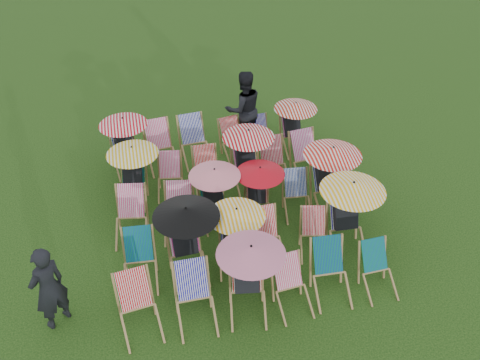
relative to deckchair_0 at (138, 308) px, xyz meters
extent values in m
plane|color=black|center=(2.08, 2.22, -0.48)|extent=(100.00, 100.00, 0.00)
cube|color=red|center=(-0.04, 0.26, 0.18)|extent=(0.55, 0.44, 0.60)
cube|color=#0D0798|center=(0.92, 0.25, 0.20)|extent=(0.52, 0.39, 0.61)
cube|color=red|center=(1.84, 0.23, 0.18)|extent=(0.55, 0.44, 0.60)
cube|color=black|center=(1.83, 0.18, 0.18)|extent=(0.48, 0.49, 0.62)
sphere|color=tan|center=(1.85, 0.28, 0.51)|extent=(0.22, 0.22, 0.22)
cylinder|color=black|center=(1.89, 0.13, 0.46)|extent=(0.03, 0.03, 0.73)
cone|color=#D26B8D|center=(1.89, 0.13, 0.79)|extent=(1.15, 1.15, 0.18)
cube|color=#EC2F6A|center=(2.54, 0.16, 0.13)|extent=(0.49, 0.39, 0.55)
cube|color=#0A6E35|center=(3.32, 0.31, 0.19)|extent=(0.52, 0.39, 0.60)
cube|color=#0A6F3A|center=(4.15, 0.21, 0.11)|extent=(0.46, 0.35, 0.53)
cube|color=#0B7446|center=(0.10, 1.32, 0.16)|extent=(0.51, 0.39, 0.58)
cube|color=#E32D92|center=(0.92, 1.32, 0.20)|extent=(0.54, 0.42, 0.62)
cube|color=black|center=(0.92, 1.26, 0.20)|extent=(0.46, 0.48, 0.65)
sphere|color=tan|center=(0.92, 1.37, 0.54)|extent=(0.23, 0.23, 0.23)
cylinder|color=black|center=(0.99, 1.23, 0.49)|extent=(0.03, 0.03, 0.75)
cone|color=black|center=(0.99, 1.23, 0.83)|extent=(1.19, 1.19, 0.18)
cube|color=#0E07A1|center=(1.83, 1.29, 0.12)|extent=(0.50, 0.40, 0.55)
cube|color=black|center=(1.83, 1.25, 0.12)|extent=(0.44, 0.45, 0.57)
sphere|color=tan|center=(1.84, 1.34, 0.42)|extent=(0.20, 0.20, 0.20)
cylinder|color=black|center=(1.88, 1.20, 0.38)|extent=(0.03, 0.03, 0.67)
cone|color=#FFAE0D|center=(1.88, 1.20, 0.68)|extent=(1.05, 1.05, 0.16)
cube|color=red|center=(2.45, 1.43, 0.14)|extent=(0.48, 0.37, 0.56)
cube|color=red|center=(3.41, 1.33, 0.09)|extent=(0.48, 0.40, 0.51)
cube|color=#13079D|center=(4.00, 1.33, 0.23)|extent=(0.55, 0.42, 0.63)
cube|color=black|center=(4.00, 1.28, 0.22)|extent=(0.47, 0.48, 0.67)
sphere|color=tan|center=(4.00, 1.39, 0.57)|extent=(0.23, 0.23, 0.23)
cylinder|color=black|center=(4.06, 1.23, 0.52)|extent=(0.03, 0.03, 0.78)
cone|color=#FFB60D|center=(4.06, 1.23, 0.87)|extent=(1.22, 1.22, 0.19)
cube|color=#F23077|center=(0.04, 2.54, 0.19)|extent=(0.56, 0.45, 0.60)
cube|color=#D42A6E|center=(0.98, 2.45, 0.18)|extent=(0.56, 0.45, 0.60)
cube|color=#096828|center=(1.65, 2.56, 0.11)|extent=(0.47, 0.36, 0.54)
cube|color=black|center=(1.65, 2.51, 0.11)|extent=(0.40, 0.42, 0.56)
sphere|color=tan|center=(1.65, 2.60, 0.41)|extent=(0.20, 0.20, 0.20)
cylinder|color=black|center=(1.71, 2.48, 0.36)|extent=(0.03, 0.03, 0.66)
cone|color=pink|center=(1.71, 2.48, 0.66)|extent=(1.03, 1.03, 0.16)
cube|color=red|center=(2.58, 2.49, 0.09)|extent=(0.48, 0.39, 0.51)
cube|color=black|center=(2.57, 2.45, 0.09)|extent=(0.42, 0.43, 0.54)
sphere|color=tan|center=(2.59, 2.54, 0.37)|extent=(0.19, 0.19, 0.19)
cylinder|color=black|center=(2.61, 2.41, 0.33)|extent=(0.03, 0.03, 0.63)
cone|color=#BB0A17|center=(2.61, 2.41, 0.61)|extent=(0.99, 0.99, 0.15)
cube|color=navy|center=(3.41, 2.51, 0.11)|extent=(0.48, 0.37, 0.53)
cube|color=#071797|center=(4.06, 2.53, 0.20)|extent=(0.54, 0.41, 0.62)
cube|color=black|center=(4.06, 2.48, 0.20)|extent=(0.46, 0.47, 0.65)
sphere|color=tan|center=(4.05, 2.59, 0.54)|extent=(0.23, 0.23, 0.23)
cylinder|color=black|center=(4.13, 2.44, 0.49)|extent=(0.03, 0.03, 0.76)
cone|color=red|center=(4.13, 2.44, 0.83)|extent=(1.19, 1.19, 0.18)
cube|color=#0B7525|center=(0.14, 3.61, 0.14)|extent=(0.53, 0.43, 0.56)
cube|color=black|center=(0.13, 3.56, 0.14)|extent=(0.47, 0.48, 0.59)
sphere|color=tan|center=(0.15, 3.66, 0.45)|extent=(0.21, 0.21, 0.21)
cylinder|color=black|center=(0.18, 3.51, 0.40)|extent=(0.03, 0.03, 0.69)
cone|color=gold|center=(0.18, 3.51, 0.71)|extent=(1.08, 1.08, 0.17)
cube|color=#F63180|center=(0.93, 3.71, 0.11)|extent=(0.49, 0.39, 0.53)
cube|color=#F10809|center=(1.71, 3.71, 0.14)|extent=(0.47, 0.35, 0.56)
cube|color=#EE2F91|center=(2.57, 3.63, 0.17)|extent=(0.51, 0.39, 0.59)
cube|color=black|center=(2.58, 3.58, 0.17)|extent=(0.43, 0.44, 0.61)
sphere|color=tan|center=(2.57, 3.68, 0.49)|extent=(0.22, 0.22, 0.22)
cylinder|color=black|center=(2.64, 3.54, 0.44)|extent=(0.03, 0.03, 0.72)
cone|color=#B8090D|center=(2.64, 3.54, 0.77)|extent=(1.13, 1.13, 0.17)
cube|color=red|center=(3.19, 3.67, 0.18)|extent=(0.50, 0.37, 0.59)
cube|color=#E02C8A|center=(3.94, 3.68, 0.21)|extent=(0.57, 0.45, 0.62)
cube|color=#0A0796|center=(-0.02, 4.78, 0.14)|extent=(0.52, 0.42, 0.56)
cube|color=black|center=(-0.02, 4.73, 0.14)|extent=(0.45, 0.46, 0.59)
sphere|color=tan|center=(-0.03, 4.83, 0.45)|extent=(0.21, 0.21, 0.21)
cylinder|color=black|center=(0.05, 4.70, 0.40)|extent=(0.03, 0.03, 0.69)
cone|color=red|center=(0.05, 4.70, 0.72)|extent=(1.08, 1.08, 0.17)
cube|color=#EE2F78|center=(0.77, 4.83, 0.21)|extent=(0.57, 0.45, 0.63)
cube|color=#06118B|center=(1.58, 4.90, 0.21)|extent=(0.56, 0.44, 0.62)
cube|color=red|center=(2.50, 4.82, 0.11)|extent=(0.51, 0.41, 0.54)
cube|color=#1007A0|center=(3.17, 4.82, 0.10)|extent=(0.46, 0.35, 0.52)
cube|color=#DA2B97|center=(3.98, 4.74, 0.11)|extent=(0.46, 0.35, 0.53)
cube|color=black|center=(3.99, 4.70, 0.11)|extent=(0.39, 0.40, 0.56)
sphere|color=tan|center=(3.98, 4.79, 0.40)|extent=(0.20, 0.20, 0.20)
cylinder|color=black|center=(4.04, 4.66, 0.36)|extent=(0.03, 0.03, 0.65)
cone|color=#B32209|center=(4.04, 4.66, 0.65)|extent=(1.02, 1.02, 0.16)
imported|color=black|center=(-1.35, 0.43, 0.35)|extent=(0.72, 0.70, 1.66)
imported|color=black|center=(2.89, 5.10, 0.47)|extent=(1.01, 0.84, 1.91)
camera|label=1|loc=(0.41, -5.79, 6.88)|focal=40.00mm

